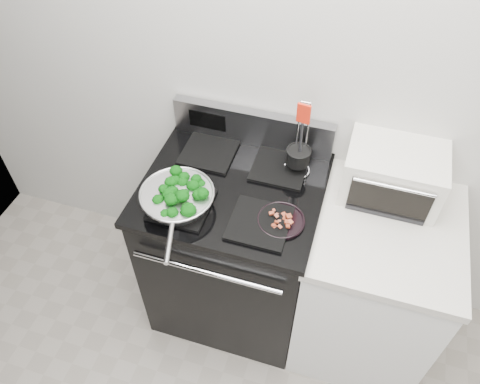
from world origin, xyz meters
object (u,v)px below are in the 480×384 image
at_px(gas_range, 234,248).
at_px(toaster_oven, 393,173).
at_px(bacon_plate, 281,219).
at_px(skillet, 177,198).
at_px(utensil_holder, 298,160).

height_order(gas_range, toaster_oven, toaster_oven).
bearing_deg(bacon_plate, skillet, -173.81).
bearing_deg(gas_range, utensil_holder, 35.01).
bearing_deg(bacon_plate, toaster_oven, 39.27).
xyz_separation_m(gas_range, toaster_oven, (0.65, 0.19, 0.55)).
height_order(skillet, toaster_oven, toaster_oven).
distance_m(gas_range, toaster_oven, 0.87).
height_order(bacon_plate, toaster_oven, toaster_oven).
xyz_separation_m(gas_range, skillet, (-0.18, -0.18, 0.51)).
bearing_deg(skillet, toaster_oven, 8.34).
height_order(gas_range, skillet, gas_range).
bearing_deg(gas_range, skillet, -135.14).
distance_m(bacon_plate, utensil_holder, 0.31).
distance_m(skillet, utensil_holder, 0.55).
height_order(gas_range, utensil_holder, utensil_holder).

